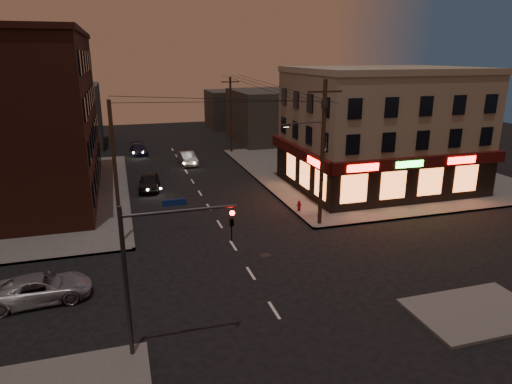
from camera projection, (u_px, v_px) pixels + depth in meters
name	position (u px, v px, depth m)	size (l,w,h in m)	color
ground	(251.00, 273.00, 25.39)	(120.00, 120.00, 0.00)	black
sidewalk_ne	(365.00, 170.00, 47.76)	(24.00, 28.00, 0.15)	#514F4C
pizza_building	(380.00, 129.00, 40.56)	(15.85, 12.85, 10.50)	tan
brick_apartment	(13.00, 119.00, 36.84)	(12.00, 20.00, 13.00)	#4A2118
bg_building_ne_a	(271.00, 116.00, 63.07)	(10.00, 12.00, 7.00)	#3F3D3A
bg_building_nw	(64.00, 116.00, 59.10)	(9.00, 10.00, 8.00)	#3F3D3A
bg_building_ne_b	(233.00, 109.00, 75.48)	(8.00, 8.00, 6.00)	#3F3D3A
utility_pole_main	(321.00, 146.00, 30.89)	(4.20, 0.44, 10.00)	#382619
utility_pole_far	(231.00, 115.00, 55.24)	(0.26, 0.26, 9.00)	#382619
utility_pole_west	(115.00, 173.00, 28.11)	(0.24, 0.24, 9.00)	#382619
traffic_signal	(152.00, 259.00, 17.51)	(4.49, 0.32, 6.47)	#333538
suv_cross	(40.00, 288.00, 22.40)	(2.21, 4.79, 1.33)	gray
sedan_near	(149.00, 182.00, 40.80)	(1.77, 4.40, 1.50)	black
sedan_mid	(188.00, 158.00, 50.21)	(1.49, 4.27, 1.41)	gray
sedan_far	(139.00, 149.00, 55.42)	(1.75, 4.31, 1.25)	#181831
fire_hydrant	(299.00, 205.00, 34.96)	(0.36, 0.36, 0.82)	maroon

